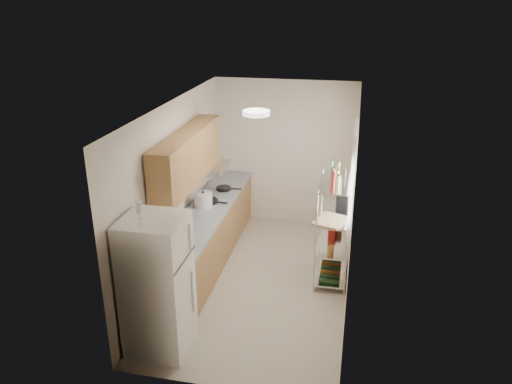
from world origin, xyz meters
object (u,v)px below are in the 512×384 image
(refrigerator, at_px, (157,285))
(rice_cooker, at_px, (203,200))
(cutting_board, at_px, (330,221))
(espresso_machine, at_px, (345,198))
(frying_pan_large, at_px, (210,201))

(refrigerator, height_order, rice_cooker, refrigerator)
(rice_cooker, distance_m, cutting_board, 1.99)
(cutting_board, xyz_separation_m, espresso_machine, (0.17, 0.55, 0.13))
(refrigerator, relative_size, frying_pan_large, 6.32)
(refrigerator, bearing_deg, cutting_board, 43.56)
(cutting_board, bearing_deg, rice_cooker, 168.52)
(refrigerator, distance_m, rice_cooker, 2.15)
(espresso_machine, bearing_deg, cutting_board, -88.72)
(frying_pan_large, bearing_deg, rice_cooker, -97.13)
(refrigerator, distance_m, espresso_machine, 3.06)
(rice_cooker, xyz_separation_m, frying_pan_large, (0.04, 0.18, -0.09))
(espresso_machine, bearing_deg, refrigerator, -113.05)
(refrigerator, bearing_deg, espresso_machine, 48.91)
(refrigerator, bearing_deg, frying_pan_large, 91.76)
(refrigerator, distance_m, cutting_board, 2.54)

